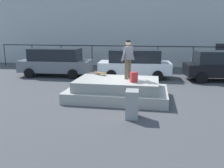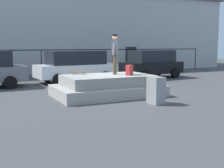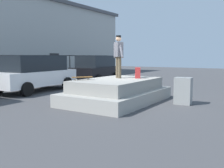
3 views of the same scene
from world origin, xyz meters
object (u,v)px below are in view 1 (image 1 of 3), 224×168
object	(u,v)px
car_grey_hatchback_near	(56,62)
car_black_hatchback_far	(219,65)
skateboarder	(128,57)
backpack	(134,77)
utility_box	(132,104)
skateboard	(100,73)
car_white_hatchback_mid	(135,63)

from	to	relation	value
car_grey_hatchback_near	car_black_hatchback_far	size ratio (longest dim) A/B	1.13
skateboarder	backpack	distance (m)	1.09
car_grey_hatchback_near	utility_box	size ratio (longest dim) A/B	4.81
skateboard	car_grey_hatchback_near	distance (m)	5.55
skateboard	backpack	xyz separation A→B (m)	(1.79, -1.40, 0.12)
car_grey_hatchback_near	car_white_hatchback_mid	size ratio (longest dim) A/B	1.01
car_grey_hatchback_near	car_white_hatchback_mid	world-z (taller)	car_grey_hatchback_near
skateboard	car_black_hatchback_far	xyz separation A→B (m)	(6.51, 4.11, -0.04)
skateboarder	skateboard	xyz separation A→B (m)	(-1.45, 0.70, -0.88)
skateboard	utility_box	bearing A→B (deg)	-59.52
utility_box	car_black_hatchback_far	bearing A→B (deg)	54.48
car_grey_hatchback_near	backpack	bearing A→B (deg)	-42.56
skateboarder	utility_box	bearing A→B (deg)	-79.97
car_grey_hatchback_near	utility_box	xyz separation A→B (m)	(5.86, -7.11, -0.48)
skateboarder	utility_box	world-z (taller)	skateboarder
car_grey_hatchback_near	car_black_hatchback_far	xyz separation A→B (m)	(10.47, 0.22, -0.02)
skateboarder	utility_box	xyz separation A→B (m)	(0.45, -2.53, -1.38)
skateboarder	skateboard	size ratio (longest dim) A/B	2.32
skateboard	skateboarder	bearing A→B (deg)	-25.73
skateboarder	car_grey_hatchback_near	world-z (taller)	skateboarder
skateboarder	car_black_hatchback_far	world-z (taller)	skateboarder
car_white_hatchback_mid	backpack	bearing A→B (deg)	-85.38
car_white_hatchback_mid	utility_box	world-z (taller)	car_white_hatchback_mid
backpack	car_black_hatchback_far	bearing A→B (deg)	19.70
car_black_hatchback_far	car_grey_hatchback_near	bearing A→B (deg)	-178.77
utility_box	skateboard	bearing A→B (deg)	117.10
car_white_hatchback_mid	car_grey_hatchback_near	bearing A→B (deg)	-176.66
utility_box	skateboarder	bearing A→B (deg)	96.65
backpack	skateboarder	bearing A→B (deg)	85.91
skateboarder	skateboard	world-z (taller)	skateboarder
skateboarder	utility_box	size ratio (longest dim) A/B	1.71
car_black_hatchback_far	utility_box	world-z (taller)	car_black_hatchback_far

